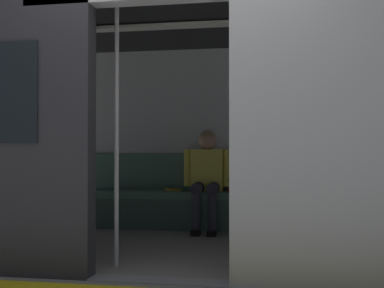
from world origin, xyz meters
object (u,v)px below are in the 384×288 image
Objects in this scene: train_car at (185,87)px; grab_pole_door at (117,131)px; person_seated at (206,173)px; bench_seat at (209,200)px; handbag at (239,184)px; book at (173,189)px.

train_car is 2.91× the size of grab_pole_door.
person_seated is at bearing -92.64° from train_car.
bench_seat is (-0.07, -1.12, -1.21)m from train_car.
handbag is 1.18× the size of book.
bench_seat is at bearing -93.65° from train_car.
bench_seat is at bearing 143.86° from book.
person_seated is 0.41m from handbag.
handbag reaches higher than book.
book is 0.10× the size of grab_pole_door.
train_car is 1.10m from grab_pole_door.
person_seated is 0.48m from book.
train_car is 5.39× the size of person_seated.
train_car is 2.15× the size of bench_seat.
train_car is at bearing -112.67° from grab_pole_door.
person_seated reaches higher than handbag.
train_car is at bearing 86.35° from bench_seat.
bench_seat is 2.22m from grab_pole_door.
handbag is 0.80m from book.
book is (0.38, -1.17, -1.09)m from train_car.
grab_pole_door is (0.38, 0.92, -0.46)m from train_car.
book is 2.18m from grab_pole_door.
bench_seat is 2.50× the size of person_seated.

